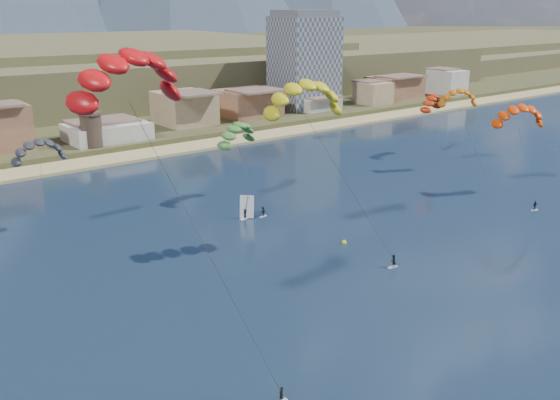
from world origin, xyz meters
name	(u,v)px	position (x,y,z in m)	size (l,w,h in m)	color
ground	(472,369)	(0.00, 0.00, 0.00)	(2400.00, 2400.00, 0.00)	#0E2033
beach	(86,163)	(0.00, 106.00, 0.25)	(2200.00, 12.00, 0.90)	tan
foothills	(22,73)	(22.39, 232.47, 9.08)	(940.00, 210.00, 18.00)	brown
apartment_tower	(304,60)	(85.00, 128.00, 17.82)	(20.00, 16.00, 32.00)	gray
watchtower	(91,129)	(5.00, 114.00, 6.37)	(5.82, 5.82, 8.60)	#47382D
kitesurfer_red	(127,69)	(-25.76, 20.80, 30.10)	(14.01, 17.28, 34.02)	silver
kitesurfer_yellow	(305,93)	(6.53, 34.65, 23.73)	(13.44, 16.79, 27.92)	silver
kitesurfer_orange	(520,112)	(58.36, 32.41, 16.00)	(13.05, 14.12, 19.85)	silver
kitesurfer_green	(237,131)	(12.80, 61.38, 13.38)	(10.80, 14.95, 17.24)	silver
distant_kite_dark	(38,147)	(-21.58, 65.67, 14.39)	(8.88, 5.83, 17.42)	#262626
distant_kite_orange	(459,95)	(63.37, 50.18, 16.88)	(9.47, 7.75, 19.77)	#262626
distant_kite_red	(431,100)	(69.81, 62.44, 13.78)	(9.98, 7.30, 17.00)	#262626
windsurfer	(246,211)	(7.95, 51.91, 1.29)	(2.36, 2.59, 4.05)	silver
buoy	(344,243)	(13.36, 32.87, 0.14)	(0.80, 0.80, 0.80)	yellow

